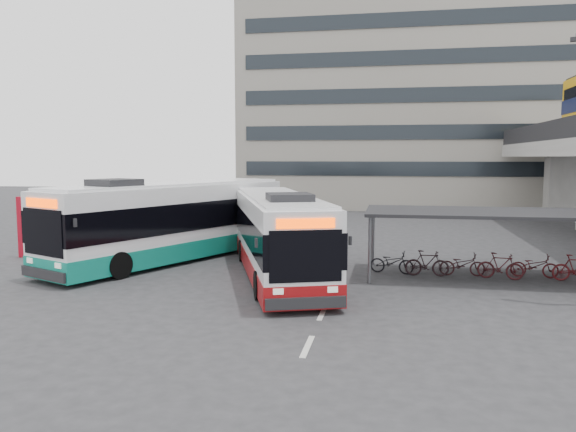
# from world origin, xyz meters

# --- Properties ---
(ground) EXTENTS (120.00, 120.00, 0.00)m
(ground) POSITION_xyz_m (0.00, 0.00, 0.00)
(ground) COLOR #28282B
(ground) RESTS_ON ground
(bike_shelter) EXTENTS (10.00, 4.00, 2.54)m
(bike_shelter) POSITION_xyz_m (8.50, 3.00, 1.36)
(bike_shelter) COLOR #595B60
(bike_shelter) RESTS_ON ground
(office_block) EXTENTS (30.00, 15.00, 25.00)m
(office_block) POSITION_xyz_m (6.00, 36.00, 12.50)
(office_block) COLOR gray
(office_block) RESTS_ON ground
(road_markings) EXTENTS (0.15, 7.60, 0.01)m
(road_markings) POSITION_xyz_m (2.50, -3.00, 0.01)
(road_markings) COLOR beige
(road_markings) RESTS_ON ground
(bus_main) EXTENTS (6.12, 11.53, 3.36)m
(bus_main) POSITION_xyz_m (0.16, 1.92, 1.56)
(bus_main) COLOR white
(bus_main) RESTS_ON ground
(bus_teal) EXTENTS (7.63, 12.50, 3.70)m
(bus_teal) POSITION_xyz_m (-5.06, 4.34, 1.72)
(bus_teal) COLOR white
(bus_teal) RESTS_ON ground
(pedestrian) EXTENTS (0.50, 0.65, 1.60)m
(pedestrian) POSITION_xyz_m (-5.63, 4.12, 0.80)
(pedestrian) COLOR black
(pedestrian) RESTS_ON ground
(sign_totem_mid) EXTENTS (0.60, 0.24, 2.78)m
(sign_totem_mid) POSITION_xyz_m (-12.01, 3.69, 1.43)
(sign_totem_mid) COLOR #9F091A
(sign_totem_mid) RESTS_ON ground
(sign_totem_north) EXTENTS (0.53, 0.20, 2.46)m
(sign_totem_north) POSITION_xyz_m (-13.65, 8.15, 1.27)
(sign_totem_north) COLOR #9F091A
(sign_totem_north) RESTS_ON ground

